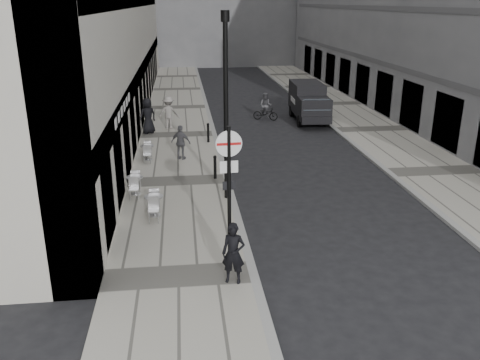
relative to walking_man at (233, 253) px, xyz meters
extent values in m
plane|color=black|center=(0.57, -2.23, -0.94)|extent=(120.00, 120.00, 0.00)
cube|color=#9F9B8F|center=(-1.43, 15.77, -0.88)|extent=(4.00, 60.00, 0.12)
cube|color=#9F9B8F|center=(9.57, 15.77, -0.88)|extent=(4.00, 60.00, 0.12)
imported|color=black|center=(0.00, 0.00, 0.00)|extent=(0.69, 0.55, 1.64)
cylinder|color=black|center=(-0.03, 0.77, 1.16)|extent=(0.10, 0.10, 3.97)
cylinder|color=white|center=(-0.03, 0.77, 2.69)|extent=(0.68, 0.09, 0.68)
cube|color=#B21414|center=(-0.03, 0.75, 2.69)|extent=(0.62, 0.06, 0.07)
cube|color=white|center=(-0.03, 0.80, 2.07)|extent=(0.48, 0.06, 0.32)
cylinder|color=black|center=(0.37, 6.00, 2.37)|extent=(0.17, 0.17, 6.39)
cylinder|color=black|center=(0.37, 6.00, 5.62)|extent=(0.30, 0.30, 0.37)
cylinder|color=black|center=(0.10, 8.21, -0.36)|extent=(0.12, 0.12, 0.92)
cylinder|color=black|center=(0.15, 13.94, -0.35)|extent=(0.12, 0.12, 0.94)
cylinder|color=black|center=(5.71, 17.04, -0.59)|extent=(0.29, 0.72, 0.71)
cylinder|color=black|center=(7.28, 16.96, -0.59)|extent=(0.29, 0.72, 0.71)
cylinder|color=black|center=(5.87, 20.07, -0.59)|extent=(0.29, 0.72, 0.71)
cylinder|color=black|center=(7.44, 19.99, -0.59)|extent=(0.29, 0.72, 0.71)
cube|color=black|center=(6.62, 19.32, 0.44)|extent=(1.95, 3.30, 1.78)
cube|color=black|center=(6.49, 16.92, 0.17)|extent=(1.86, 1.69, 1.25)
cube|color=#1E2328|center=(6.46, 16.25, 0.53)|extent=(1.57, 0.39, 0.66)
imported|color=black|center=(4.01, 19.20, -0.53)|extent=(1.66, 1.14, 0.83)
imported|color=#4E4D52|center=(4.01, 19.20, -0.03)|extent=(0.93, 0.85, 1.56)
imported|color=#4D4D51|center=(-1.26, 11.07, -0.02)|extent=(1.01, 0.74, 1.60)
imported|color=gray|center=(-1.90, 17.16, 0.10)|extent=(1.29, 0.87, 1.85)
imported|color=black|center=(-3.03, 16.19, 0.15)|extent=(1.13, 1.02, 1.95)
cylinder|color=#ACABAE|center=(-2.23, 4.62, -0.81)|extent=(0.41, 0.41, 0.03)
cylinder|color=#ACABAE|center=(-2.23, 4.62, -0.47)|extent=(0.06, 0.06, 0.68)
cylinder|color=#ACABAE|center=(-2.23, 4.62, -0.13)|extent=(0.65, 0.65, 0.03)
cylinder|color=silver|center=(-3.03, 6.74, -0.81)|extent=(0.40, 0.40, 0.03)
cylinder|color=silver|center=(-3.03, 6.74, -0.48)|extent=(0.05, 0.05, 0.67)
cylinder|color=silver|center=(-3.03, 6.74, -0.14)|extent=(0.64, 0.64, 0.03)
cylinder|color=#A7A7A9|center=(-2.79, 11.14, -0.81)|extent=(0.39, 0.39, 0.03)
cylinder|color=#A7A7A9|center=(-2.79, 11.14, -0.49)|extent=(0.05, 0.05, 0.66)
cylinder|color=#A7A7A9|center=(-2.79, 11.14, -0.16)|extent=(0.62, 0.62, 0.03)
camera|label=1|loc=(-1.18, -11.54, 6.10)|focal=38.00mm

